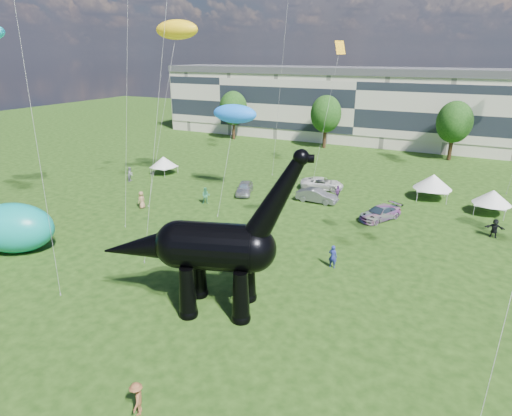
% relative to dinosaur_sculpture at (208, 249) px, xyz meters
% --- Properties ---
extents(ground, '(220.00, 220.00, 0.00)m').
position_rel_dinosaur_sculpture_xyz_m(ground, '(3.10, -2.18, -4.15)').
color(ground, '#16330C').
rests_on(ground, ground).
extents(terrace_row, '(78.00, 11.00, 12.00)m').
position_rel_dinosaur_sculpture_xyz_m(terrace_row, '(-4.90, 59.82, 1.85)').
color(terrace_row, beige).
rests_on(terrace_row, ground).
extents(tree_far_left, '(5.20, 5.20, 9.44)m').
position_rel_dinosaur_sculpture_xyz_m(tree_far_left, '(-26.90, 50.82, 2.14)').
color(tree_far_left, '#382314').
rests_on(tree_far_left, ground).
extents(tree_mid_left, '(5.20, 5.20, 9.44)m').
position_rel_dinosaur_sculpture_xyz_m(tree_mid_left, '(-8.90, 50.82, 2.14)').
color(tree_mid_left, '#382314').
rests_on(tree_mid_left, ground).
extents(tree_mid_right, '(5.20, 5.20, 9.44)m').
position_rel_dinosaur_sculpture_xyz_m(tree_mid_right, '(11.10, 50.82, 2.14)').
color(tree_mid_right, '#382314').
rests_on(tree_mid_right, ground).
extents(dinosaur_sculpture, '(13.34, 6.01, 11.00)m').
position_rel_dinosaur_sculpture_xyz_m(dinosaur_sculpture, '(0.00, 0.00, 0.00)').
color(dinosaur_sculpture, black).
rests_on(dinosaur_sculpture, ground).
extents(car_silver, '(3.02, 4.57, 1.44)m').
position_rel_dinosaur_sculpture_xyz_m(car_silver, '(-9.10, 21.80, -3.43)').
color(car_silver, silver).
rests_on(car_silver, ground).
extents(car_grey, '(4.54, 1.66, 1.49)m').
position_rel_dinosaur_sculpture_xyz_m(car_grey, '(-0.62, 22.84, -3.41)').
color(car_grey, slate).
rests_on(car_grey, ground).
extents(car_white, '(5.51, 3.47, 1.42)m').
position_rel_dinosaur_sculpture_xyz_m(car_white, '(-1.62, 27.63, -3.44)').
color(car_white, silver).
rests_on(car_white, ground).
extents(car_dark, '(4.04, 5.13, 1.39)m').
position_rel_dinosaur_sculpture_xyz_m(car_dark, '(6.70, 20.61, -3.46)').
color(car_dark, '#595960').
rests_on(car_dark, ground).
extents(gazebo_near, '(4.59, 4.59, 2.88)m').
position_rel_dinosaur_sculpture_xyz_m(gazebo_near, '(10.57, 29.65, -2.13)').
color(gazebo_near, white).
rests_on(gazebo_near, ground).
extents(gazebo_far, '(4.04, 4.04, 2.56)m').
position_rel_dinosaur_sculpture_xyz_m(gazebo_far, '(16.46, 27.27, -2.35)').
color(gazebo_far, white).
rests_on(gazebo_far, ground).
extents(gazebo_left, '(3.80, 3.80, 2.43)m').
position_rel_dinosaur_sculpture_xyz_m(gazebo_left, '(-22.98, 24.64, -2.45)').
color(gazebo_left, white).
rests_on(gazebo_left, ground).
extents(inflatable_teal, '(7.68, 6.36, 4.12)m').
position_rel_dinosaur_sculpture_xyz_m(inflatable_teal, '(-18.81, -0.10, -2.09)').
color(inflatable_teal, '#0C9590').
rests_on(inflatable_teal, ground).
extents(visitors, '(48.67, 44.94, 1.86)m').
position_rel_dinosaur_sculpture_xyz_m(visitors, '(-2.28, 14.06, -3.27)').
color(visitors, gray).
rests_on(visitors, ground).
extents(kites, '(66.49, 44.51, 28.03)m').
position_rel_dinosaur_sculpture_xyz_m(kites, '(-15.64, 16.76, 10.65)').
color(kites, red).
rests_on(kites, ground).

